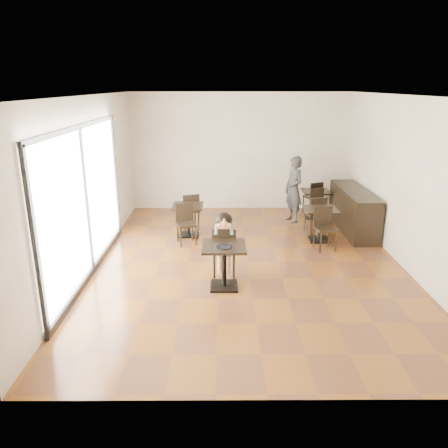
{
  "coord_description": "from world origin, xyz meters",
  "views": [
    {
      "loc": [
        -0.51,
        -8.07,
        3.4
      ],
      "look_at": [
        -0.48,
        -0.62,
        1.0
      ],
      "focal_mm": 35.0,
      "sensor_mm": 36.0,
      "label": 1
    }
  ],
  "objects_px": {
    "chair_left_b": "(186,225)",
    "cafe_table_left": "(188,220)",
    "chair_left_a": "(190,211)",
    "cafe_table_back": "(315,204)",
    "chair_mid_a": "(315,214)",
    "cafe_table_mid": "(320,225)",
    "child": "(224,244)",
    "chair_back_b": "(320,207)",
    "adult_patron": "(294,189)",
    "child_table": "(224,266)",
    "chair_back_a": "(312,197)",
    "chair_mid_b": "(326,229)",
    "child_chair": "(224,250)"
  },
  "relations": [
    {
      "from": "cafe_table_mid",
      "to": "adult_patron",
      "type": "bearing_deg",
      "value": 104.38
    },
    {
      "from": "child_table",
      "to": "cafe_table_left",
      "type": "xyz_separation_m",
      "value": [
        -0.82,
        2.74,
        -0.02
      ]
    },
    {
      "from": "adult_patron",
      "to": "cafe_table_left",
      "type": "height_order",
      "value": "adult_patron"
    },
    {
      "from": "chair_mid_b",
      "to": "chair_back_b",
      "type": "bearing_deg",
      "value": 69.76
    },
    {
      "from": "chair_left_b",
      "to": "cafe_table_left",
      "type": "bearing_deg",
      "value": 73.19
    },
    {
      "from": "cafe_table_left",
      "to": "chair_mid_b",
      "type": "bearing_deg",
      "value": -17.02
    },
    {
      "from": "chair_mid_b",
      "to": "chair_back_a",
      "type": "distance_m",
      "value": 2.81
    },
    {
      "from": "adult_patron",
      "to": "child_table",
      "type": "bearing_deg",
      "value": -47.31
    },
    {
      "from": "child_table",
      "to": "chair_left_b",
      "type": "height_order",
      "value": "chair_left_b"
    },
    {
      "from": "child_table",
      "to": "chair_back_a",
      "type": "relative_size",
      "value": 0.89
    },
    {
      "from": "cafe_table_left",
      "to": "chair_mid_a",
      "type": "relative_size",
      "value": 0.82
    },
    {
      "from": "child",
      "to": "chair_mid_b",
      "type": "distance_m",
      "value": 2.52
    },
    {
      "from": "child",
      "to": "cafe_table_back",
      "type": "xyz_separation_m",
      "value": [
        2.43,
        3.61,
        -0.23
      ]
    },
    {
      "from": "cafe_table_left",
      "to": "chair_left_b",
      "type": "height_order",
      "value": "chair_left_b"
    },
    {
      "from": "child",
      "to": "chair_back_a",
      "type": "height_order",
      "value": "child"
    },
    {
      "from": "chair_left_a",
      "to": "child_table",
      "type": "bearing_deg",
      "value": 87.18
    },
    {
      "from": "cafe_table_back",
      "to": "child_table",
      "type": "bearing_deg",
      "value": -120.29
    },
    {
      "from": "child_table",
      "to": "chair_left_a",
      "type": "distance_m",
      "value": 3.39
    },
    {
      "from": "child_chair",
      "to": "cafe_table_back",
      "type": "bearing_deg",
      "value": -123.95
    },
    {
      "from": "child",
      "to": "chair_back_a",
      "type": "distance_m",
      "value": 4.75
    },
    {
      "from": "chair_mid_a",
      "to": "chair_back_a",
      "type": "xyz_separation_m",
      "value": [
        0.27,
        1.7,
        -0.01
      ]
    },
    {
      "from": "cafe_table_left",
      "to": "chair_back_a",
      "type": "height_order",
      "value": "chair_back_a"
    },
    {
      "from": "cafe_table_back",
      "to": "chair_mid_b",
      "type": "bearing_deg",
      "value": -96.35
    },
    {
      "from": "chair_mid_b",
      "to": "chair_left_a",
      "type": "height_order",
      "value": "chair_mid_b"
    },
    {
      "from": "child",
      "to": "cafe_table_mid",
      "type": "xyz_separation_m",
      "value": [
        2.17,
        1.83,
        -0.22
      ]
    },
    {
      "from": "cafe_table_left",
      "to": "chair_mid_b",
      "type": "distance_m",
      "value": 3.13
    },
    {
      "from": "child_table",
      "to": "child_chair",
      "type": "xyz_separation_m",
      "value": [
        -0.0,
        0.55,
        0.08
      ]
    },
    {
      "from": "chair_mid_a",
      "to": "cafe_table_mid",
      "type": "bearing_deg",
      "value": 78.41
    },
    {
      "from": "chair_left_a",
      "to": "cafe_table_back",
      "type": "bearing_deg",
      "value": 178.09
    },
    {
      "from": "adult_patron",
      "to": "cafe_table_back",
      "type": "height_order",
      "value": "adult_patron"
    },
    {
      "from": "adult_patron",
      "to": "chair_back_a",
      "type": "height_order",
      "value": "adult_patron"
    },
    {
      "from": "adult_patron",
      "to": "chair_back_a",
      "type": "distance_m",
      "value": 1.08
    },
    {
      "from": "child",
      "to": "chair_mid_b",
      "type": "relative_size",
      "value": 1.31
    },
    {
      "from": "child",
      "to": "adult_patron",
      "type": "relative_size",
      "value": 0.7
    },
    {
      "from": "child",
      "to": "adult_patron",
      "type": "height_order",
      "value": "adult_patron"
    },
    {
      "from": "cafe_table_back",
      "to": "chair_mid_b",
      "type": "distance_m",
      "value": 2.35
    },
    {
      "from": "child",
      "to": "chair_mid_b",
      "type": "xyz_separation_m",
      "value": [
        2.17,
        1.28,
        -0.14
      ]
    },
    {
      "from": "cafe_table_back",
      "to": "chair_mid_a",
      "type": "relative_size",
      "value": 0.81
    },
    {
      "from": "child_table",
      "to": "chair_back_a",
      "type": "distance_m",
      "value": 5.23
    },
    {
      "from": "child_table",
      "to": "chair_left_b",
      "type": "xyz_separation_m",
      "value": [
        -0.82,
        2.19,
        0.05
      ]
    },
    {
      "from": "child_table",
      "to": "cafe_table_left",
      "type": "relative_size",
      "value": 1.06
    },
    {
      "from": "chair_mid_b",
      "to": "chair_back_a",
      "type": "relative_size",
      "value": 1.02
    },
    {
      "from": "child",
      "to": "chair_back_b",
      "type": "xyz_separation_m",
      "value": [
        2.44,
        3.06,
        -0.15
      ]
    },
    {
      "from": "chair_left_b",
      "to": "chair_back_b",
      "type": "height_order",
      "value": "chair_left_b"
    },
    {
      "from": "child_chair",
      "to": "adult_patron",
      "type": "distance_m",
      "value": 3.78
    },
    {
      "from": "chair_mid_a",
      "to": "chair_mid_b",
      "type": "xyz_separation_m",
      "value": [
        0.0,
        -1.1,
        0.0
      ]
    },
    {
      "from": "child",
      "to": "cafe_table_left",
      "type": "relative_size",
      "value": 1.61
    },
    {
      "from": "cafe_table_mid",
      "to": "chair_back_a",
      "type": "bearing_deg",
      "value": 83.13
    },
    {
      "from": "child_chair",
      "to": "child",
      "type": "xyz_separation_m",
      "value": [
        -0.0,
        0.0,
        0.12
      ]
    },
    {
      "from": "chair_mid_b",
      "to": "chair_back_b",
      "type": "distance_m",
      "value": 1.8
    }
  ]
}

